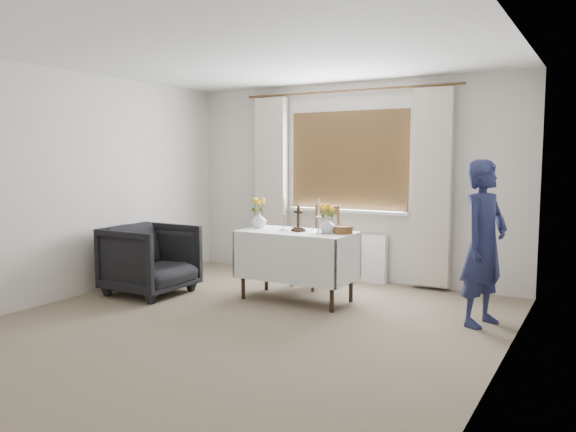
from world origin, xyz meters
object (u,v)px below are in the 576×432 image
at_px(altar_table, 297,266).
at_px(flower_vase_right, 327,225).
at_px(wooden_chair, 315,246).
at_px(armchair, 150,259).
at_px(person, 484,243).
at_px(flower_vase_left, 259,220).
at_px(wooden_cross, 298,218).

bearing_deg(altar_table, flower_vase_right, 2.72).
bearing_deg(flower_vase_right, altar_table, -177.28).
bearing_deg(wooden_chair, armchair, -116.73).
relative_size(wooden_chair, armchair, 1.13).
xyz_separation_m(person, flower_vase_left, (-2.45, -0.03, 0.08)).
xyz_separation_m(altar_table, wooden_cross, (0.02, -0.00, 0.52)).
bearing_deg(wooden_chair, altar_table, -56.67).
height_order(wooden_cross, flower_vase_right, wooden_cross).
distance_m(armchair, flower_vase_left, 1.32).
xyz_separation_m(altar_table, flower_vase_left, (-0.52, 0.05, 0.47)).
bearing_deg(flower_vase_left, altar_table, -5.99).
distance_m(person, flower_vase_left, 2.46).
height_order(altar_table, flower_vase_right, flower_vase_right).
distance_m(altar_table, person, 1.97).
bearing_deg(wooden_chair, flower_vase_right, -31.22).
bearing_deg(wooden_cross, flower_vase_left, -171.08).
xyz_separation_m(person, wooden_cross, (-1.91, -0.08, 0.13)).
bearing_deg(flower_vase_left, armchair, -149.60).
distance_m(wooden_chair, armchair, 1.93).
relative_size(altar_table, flower_vase_right, 7.47).
bearing_deg(wooden_cross, wooden_chair, 117.26).
relative_size(altar_table, wooden_cross, 4.42).
height_order(person, wooden_cross, person).
xyz_separation_m(armchair, person, (3.52, 0.65, 0.37)).
xyz_separation_m(person, flower_vase_right, (-1.57, -0.06, 0.08)).
bearing_deg(flower_vase_left, flower_vase_right, -2.44).
bearing_deg(armchair, wooden_cross, -70.01).
bearing_deg(flower_vase_left, wooden_chair, 58.34).
height_order(wooden_chair, flower_vase_right, wooden_chair).
height_order(altar_table, person, person).
xyz_separation_m(wooden_chair, flower_vase_left, (-0.39, -0.63, 0.36)).
xyz_separation_m(altar_table, flower_vase_right, (0.36, 0.02, 0.46)).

